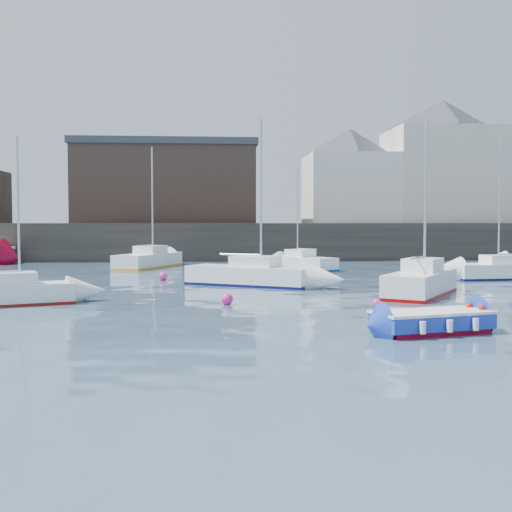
{
  "coord_description": "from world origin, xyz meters",
  "views": [
    {
      "loc": [
        -2.26,
        -17.56,
        3.05
      ],
      "look_at": [
        0.0,
        12.0,
        1.5
      ],
      "focal_mm": 45.0,
      "sensor_mm": 36.0,
      "label": 1
    }
  ],
  "objects": [
    {
      "name": "sailboat_f",
      "position": [
        3.92,
        23.71,
        0.47
      ],
      "size": [
        4.16,
        5.21,
        6.68
      ],
      "color": "white",
      "rests_on": "ground"
    },
    {
      "name": "sailboat_h",
      "position": [
        -6.23,
        26.37,
        0.53
      ],
      "size": [
        4.42,
        6.65,
        8.2
      ],
      "color": "white",
      "rests_on": "ground"
    },
    {
      "name": "sailboat_a",
      "position": [
        -9.65,
        6.67,
        0.44
      ],
      "size": [
        5.01,
        3.14,
        6.22
      ],
      "color": "white",
      "rests_on": "ground"
    },
    {
      "name": "blue_dinghy",
      "position": [
        3.92,
        -0.44,
        0.35
      ],
      "size": [
        3.53,
        2.2,
        0.63
      ],
      "color": "maroon",
      "rests_on": "ground"
    },
    {
      "name": "bldg_east_a",
      "position": [
        20.0,
        42.0,
        8.81
      ],
      "size": [
        13.36,
        13.36,
        11.8
      ],
      "color": "beige",
      "rests_on": "land_strip"
    },
    {
      "name": "buoy_near",
      "position": [
        -1.52,
        6.23,
        0.0
      ],
      "size": [
        0.44,
        0.44,
        0.44
      ],
      "primitive_type": "sphere",
      "color": "#EE268A",
      "rests_on": "ground"
    },
    {
      "name": "sailboat_d",
      "position": [
        13.96,
        15.84,
        0.47
      ],
      "size": [
        6.2,
        2.4,
        7.74
      ],
      "color": "white",
      "rests_on": "ground"
    },
    {
      "name": "quay_wall",
      "position": [
        0.0,
        35.0,
        1.5
      ],
      "size": [
        90.0,
        5.0,
        3.0
      ],
      "primitive_type": "cube",
      "color": "#28231E",
      "rests_on": "ground"
    },
    {
      "name": "land_strip",
      "position": [
        0.0,
        53.0,
        1.4
      ],
      "size": [
        90.0,
        32.0,
        2.8
      ],
      "primitive_type": "cube",
      "color": "#28231E",
      "rests_on": "ground"
    },
    {
      "name": "sailboat_b",
      "position": [
        -0.18,
        13.34,
        0.52
      ],
      "size": [
        6.39,
        4.86,
        8.02
      ],
      "color": "white",
      "rests_on": "ground"
    },
    {
      "name": "buoy_far",
      "position": [
        -4.6,
        16.48,
        0.0
      ],
      "size": [
        0.45,
        0.45,
        0.45
      ],
      "primitive_type": "sphere",
      "color": "#EE268A",
      "rests_on": "ground"
    },
    {
      "name": "bldg_east_d",
      "position": [
        11.0,
        41.5,
        7.36
      ],
      "size": [
        11.14,
        11.14,
        8.95
      ],
      "color": "white",
      "rests_on": "land_strip"
    },
    {
      "name": "sailboat_c",
      "position": [
        6.65,
        8.51,
        0.56
      ],
      "size": [
        4.58,
        5.65,
        7.36
      ],
      "color": "white",
      "rests_on": "ground"
    },
    {
      "name": "water",
      "position": [
        0.0,
        0.0,
        0.0
      ],
      "size": [
        220.0,
        220.0,
        0.0
      ],
      "primitive_type": "plane",
      "color": "#2D4760",
      "rests_on": "ground"
    },
    {
      "name": "buoy_mid",
      "position": [
        3.79,
        4.83,
        0.0
      ],
      "size": [
        0.35,
        0.35,
        0.35
      ],
      "primitive_type": "sphere",
      "color": "#EE268A",
      "rests_on": "ground"
    },
    {
      "name": "warehouse",
      "position": [
        -6.0,
        43.0,
        6.62
      ],
      "size": [
        16.4,
        10.4,
        7.6
      ],
      "color": "#3D2D26",
      "rests_on": "land_strip"
    }
  ]
}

